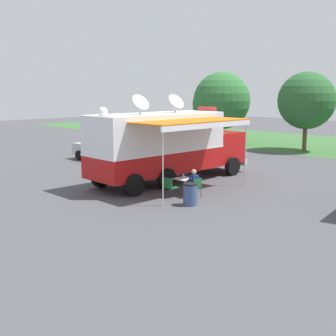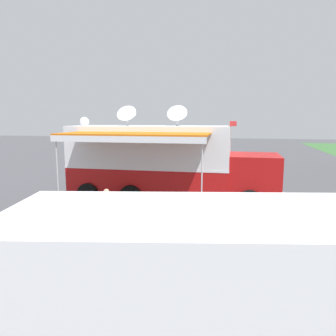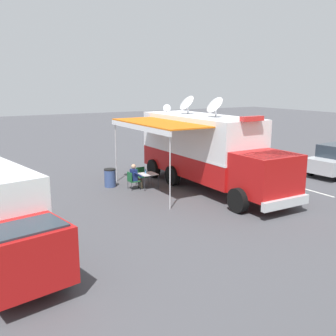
% 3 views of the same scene
% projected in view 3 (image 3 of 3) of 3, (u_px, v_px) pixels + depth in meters
% --- Properties ---
extents(ground_plane, '(100.00, 100.00, 0.00)m').
position_uv_depth(ground_plane, '(199.00, 184.00, 20.10)').
color(ground_plane, '#47474C').
extents(lot_stripe, '(0.13, 4.80, 0.01)m').
position_uv_depth(lot_stripe, '(293.00, 186.00, 19.85)').
color(lot_stripe, silver).
rests_on(lot_stripe, ground).
extents(command_truck, '(4.86, 9.49, 4.53)m').
position_uv_depth(command_truck, '(208.00, 149.00, 19.04)').
color(command_truck, '#B71414').
rests_on(command_truck, ground).
extents(folding_table, '(0.80, 0.80, 0.73)m').
position_uv_depth(folding_table, '(148.00, 175.00, 19.24)').
color(folding_table, silver).
rests_on(folding_table, ground).
extents(water_bottle, '(0.07, 0.07, 0.22)m').
position_uv_depth(water_bottle, '(146.00, 171.00, 19.29)').
color(water_bottle, '#4C99D8').
rests_on(water_bottle, folding_table).
extents(folding_chair_at_table, '(0.48, 0.48, 0.87)m').
position_uv_depth(folding_chair_at_table, '(132.00, 179.00, 19.00)').
color(folding_chair_at_table, '#19562D').
rests_on(folding_chair_at_table, ground).
extents(folding_chair_beside_table, '(0.48, 0.48, 0.87)m').
position_uv_depth(folding_chair_beside_table, '(141.00, 174.00, 20.03)').
color(folding_chair_beside_table, '#19562D').
rests_on(folding_chair_beside_table, ground).
extents(seated_responder, '(0.66, 0.55, 1.25)m').
position_uv_depth(seated_responder, '(135.00, 176.00, 19.06)').
color(seated_responder, navy).
rests_on(seated_responder, ground).
extents(trash_bin, '(0.57, 0.57, 0.91)m').
position_uv_depth(trash_bin, '(110.00, 178.00, 19.56)').
color(trash_bin, '#384C7F').
rests_on(trash_bin, ground).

